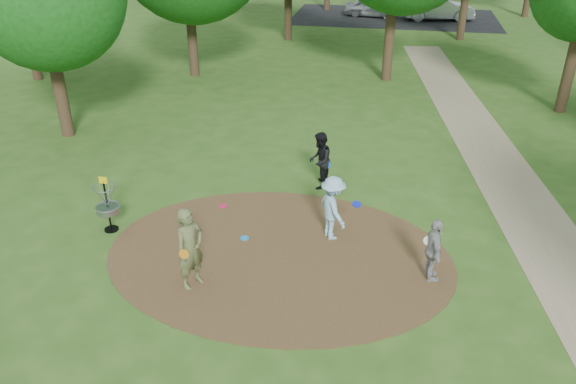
# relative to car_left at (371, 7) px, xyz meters

# --- Properties ---
(ground) EXTENTS (100.00, 100.00, 0.00)m
(ground) POSITION_rel_car_left_xyz_m (-0.39, -29.93, -0.62)
(ground) COLOR #2D5119
(ground) RESTS_ON ground
(dirt_clearing) EXTENTS (8.40, 8.40, 0.02)m
(dirt_clearing) POSITION_rel_car_left_xyz_m (-0.39, -29.93, -0.61)
(dirt_clearing) COLOR #47301C
(dirt_clearing) RESTS_ON ground
(footpath) EXTENTS (7.55, 39.89, 0.01)m
(footpath) POSITION_rel_car_left_xyz_m (6.11, -27.93, -0.61)
(footpath) COLOR #8C7A5B
(footpath) RESTS_ON ground
(parking_lot) EXTENTS (14.00, 8.00, 0.01)m
(parking_lot) POSITION_rel_car_left_xyz_m (1.61, 0.07, -0.61)
(parking_lot) COLOR black
(parking_lot) RESTS_ON ground
(player_observer_with_disc) EXTENTS (0.74, 0.84, 1.92)m
(player_observer_with_disc) POSITION_rel_car_left_xyz_m (-2.03, -31.41, 0.34)
(player_observer_with_disc) COLOR #596239
(player_observer_with_disc) RESTS_ON ground
(player_throwing_with_disc) EXTENTS (1.29, 1.26, 1.69)m
(player_throwing_with_disc) POSITION_rel_car_left_xyz_m (0.77, -28.89, 0.23)
(player_throwing_with_disc) COLOR #91BDD8
(player_throwing_with_disc) RESTS_ON ground
(player_walking_with_disc) EXTENTS (0.66, 0.84, 1.70)m
(player_walking_with_disc) POSITION_rel_car_left_xyz_m (0.06, -26.19, 0.23)
(player_walking_with_disc) COLOR black
(player_walking_with_disc) RESTS_ON ground
(player_waiting_with_disc) EXTENTS (0.56, 0.96, 1.54)m
(player_waiting_with_disc) POSITION_rel_car_left_xyz_m (3.17, -30.21, 0.15)
(player_waiting_with_disc) COLOR #97989A
(player_waiting_with_disc) RESTS_ON ground
(disc_ground_cyan) EXTENTS (0.22, 0.22, 0.02)m
(disc_ground_cyan) POSITION_rel_car_left_xyz_m (-1.38, -29.40, -0.59)
(disc_ground_cyan) COLOR #1A83D1
(disc_ground_cyan) RESTS_ON dirt_clearing
(disc_ground_red) EXTENTS (0.22, 0.22, 0.02)m
(disc_ground_red) POSITION_rel_car_left_xyz_m (-2.39, -27.93, -0.59)
(disc_ground_red) COLOR #D8154D
(disc_ground_red) RESTS_ON dirt_clearing
(car_left) EXTENTS (3.77, 1.85, 1.24)m
(car_left) POSITION_rel_car_left_xyz_m (0.00, 0.00, 0.00)
(car_left) COLOR #B6BBBE
(car_left) RESTS_ON ground
(car_right) EXTENTS (4.98, 2.46, 1.57)m
(car_right) POSITION_rel_car_left_xyz_m (4.50, -0.36, 0.17)
(car_right) COLOR #B4B9BC
(car_right) RESTS_ON ground
(disc_golf_basket) EXTENTS (0.63, 0.63, 1.54)m
(disc_golf_basket) POSITION_rel_car_left_xyz_m (-4.89, -29.63, 0.26)
(disc_golf_basket) COLOR black
(disc_golf_basket) RESTS_ON ground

